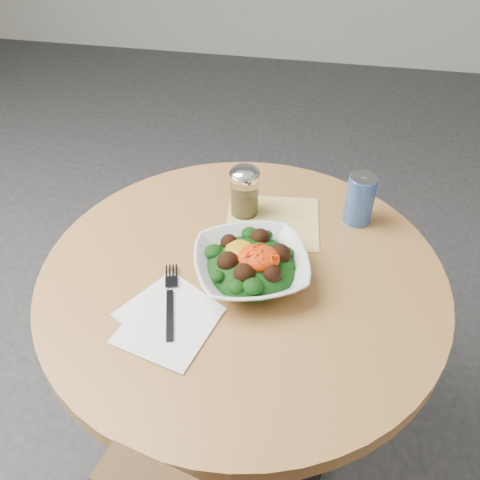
# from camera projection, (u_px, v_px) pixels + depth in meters

# --- Properties ---
(ground) EXTENTS (6.00, 6.00, 0.00)m
(ground) POSITION_uv_depth(u_px,v_px,m) (242.00, 443.00, 1.67)
(ground) COLOR #2A2B2D
(ground) RESTS_ON ground
(table) EXTENTS (0.90, 0.90, 0.75)m
(table) POSITION_uv_depth(u_px,v_px,m) (242.00, 331.00, 1.31)
(table) COLOR black
(table) RESTS_ON ground
(cloth_napkin) EXTENTS (0.24, 0.23, 0.00)m
(cloth_napkin) POSITION_uv_depth(u_px,v_px,m) (272.00, 222.00, 1.31)
(cloth_napkin) COLOR #DCAA0B
(cloth_napkin) RESTS_ON table
(paper_napkins) EXTENTS (0.23, 0.26, 0.00)m
(paper_napkins) POSITION_uv_depth(u_px,v_px,m) (168.00, 319.00, 1.08)
(paper_napkins) COLOR white
(paper_napkins) RESTS_ON table
(salad_bowl) EXTENTS (0.31, 0.31, 0.09)m
(salad_bowl) POSITION_uv_depth(u_px,v_px,m) (251.00, 265.00, 1.15)
(salad_bowl) COLOR white
(salad_bowl) RESTS_ON table
(fork) EXTENTS (0.07, 0.21, 0.00)m
(fork) POSITION_uv_depth(u_px,v_px,m) (171.00, 298.00, 1.12)
(fork) COLOR black
(fork) RESTS_ON table
(spice_shaker) EXTENTS (0.07, 0.07, 0.13)m
(spice_shaker) POSITION_uv_depth(u_px,v_px,m) (244.00, 191.00, 1.30)
(spice_shaker) COLOR silver
(spice_shaker) RESTS_ON table
(beverage_can) EXTENTS (0.07, 0.07, 0.13)m
(beverage_can) POSITION_uv_depth(u_px,v_px,m) (360.00, 199.00, 1.28)
(beverage_can) COLOR #0D3297
(beverage_can) RESTS_ON table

